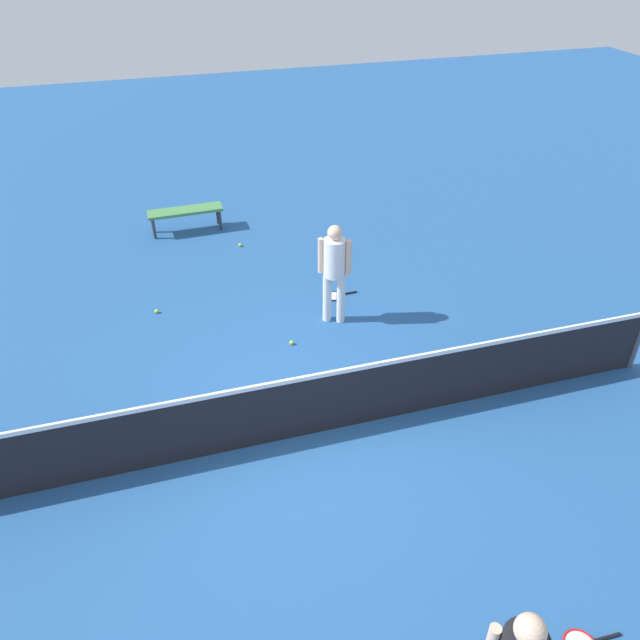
# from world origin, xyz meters

# --- Properties ---
(ground_plane) EXTENTS (40.00, 40.00, 0.00)m
(ground_plane) POSITION_xyz_m (0.00, 0.00, 0.00)
(ground_plane) COLOR #265693
(court_net) EXTENTS (10.09, 0.09, 1.07)m
(court_net) POSITION_xyz_m (0.00, 0.00, 0.50)
(court_net) COLOR #4C4C51
(court_net) RESTS_ON ground_plane
(player_near_side) EXTENTS (0.51, 0.45, 1.70)m
(player_near_side) POSITION_xyz_m (-1.17, -2.39, 1.01)
(player_near_side) COLOR white
(player_near_side) RESTS_ON ground_plane
(tennis_racket_near_player) EXTENTS (0.59, 0.32, 0.03)m
(tennis_racket_near_player) POSITION_xyz_m (-1.42, -3.08, 0.01)
(tennis_racket_near_player) COLOR black
(tennis_racket_near_player) RESTS_ON ground_plane
(tennis_ball_near_player) EXTENTS (0.07, 0.07, 0.07)m
(tennis_ball_near_player) POSITION_xyz_m (-0.18, -5.38, 0.03)
(tennis_ball_near_player) COLOR #C6E033
(tennis_ball_near_player) RESTS_ON ground_plane
(tennis_ball_by_net) EXTENTS (0.07, 0.07, 0.07)m
(tennis_ball_by_net) POSITION_xyz_m (-0.35, -1.94, 0.03)
(tennis_ball_by_net) COLOR #C6E033
(tennis_ball_by_net) RESTS_ON ground_plane
(tennis_ball_midcourt) EXTENTS (0.07, 0.07, 0.07)m
(tennis_ball_midcourt) POSITION_xyz_m (1.59, -3.43, 0.03)
(tennis_ball_midcourt) COLOR #C6E033
(tennis_ball_midcourt) RESTS_ON ground_plane
(courtside_bench) EXTENTS (1.51, 0.44, 0.48)m
(courtside_bench) POSITION_xyz_m (0.75, -6.38, 0.42)
(courtside_bench) COLOR #4C8C4C
(courtside_bench) RESTS_ON ground_plane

